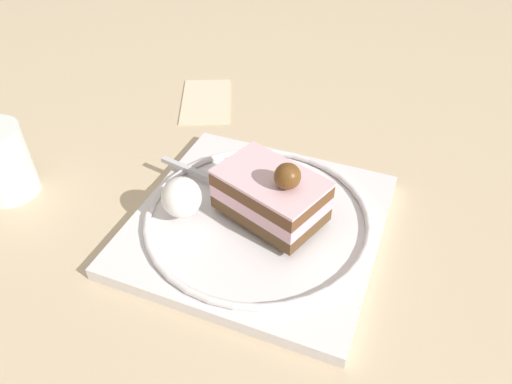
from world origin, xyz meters
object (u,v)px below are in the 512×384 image
cake_slice (271,194)px  whipped_cream_dollop (182,197)px  dessert_plate (256,223)px  drink_glass_near (1,165)px  folded_napkin (206,100)px  fork (204,176)px

cake_slice → whipped_cream_dollop: size_ratio=2.80×
dessert_plate → cake_slice: (-0.01, -0.01, 0.03)m
cake_slice → drink_glass_near: bearing=15.9°
drink_glass_near → folded_napkin: 0.27m
fork → dessert_plate: bearing=160.3°
whipped_cream_dollop → folded_napkin: bearing=-62.7°
whipped_cream_dollop → folded_napkin: 0.25m
dessert_plate → drink_glass_near: 0.27m
cake_slice → dessert_plate: bearing=42.6°
drink_glass_near → fork: bearing=-153.2°
cake_slice → whipped_cream_dollop: (0.07, 0.04, -0.00)m
dessert_plate → folded_napkin: size_ratio=2.15×
whipped_cream_dollop → fork: (0.01, -0.06, -0.02)m
cake_slice → fork: size_ratio=1.06×
dessert_plate → drink_glass_near: bearing=14.5°
fork → drink_glass_near: drink_glass_near is taller
folded_napkin → whipped_cream_dollop: bearing=117.3°
dessert_plate → whipped_cream_dollop: bearing=24.2°
folded_napkin → fork: bearing=121.9°
fork → drink_glass_near: bearing=26.8°
dessert_plate → drink_glass_near: size_ratio=3.27×
dessert_plate → cake_slice: bearing=-137.4°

